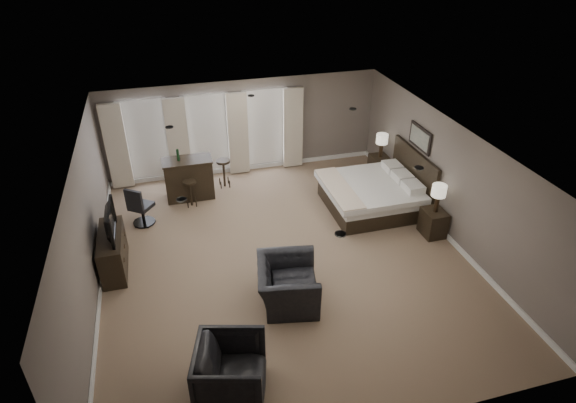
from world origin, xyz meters
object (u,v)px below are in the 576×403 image
object	(u,v)px
lamp_near	(438,198)
nightstand_far	(379,167)
bar_counter	(189,178)
desk_chair	(141,205)
nightstand_near	(433,223)
dresser	(113,252)
bar_stool_right	(224,173)
bed	(372,183)
bar_stool_left	(191,193)
armchair_far	(231,369)
armchair_near	(287,278)
lamp_far	(381,146)
tv	(108,232)

from	to	relation	value
lamp_near	nightstand_far	bearing A→B (deg)	90.00
bar_counter	desk_chair	xyz separation A→B (m)	(-1.19, -0.96, -0.04)
nightstand_near	bar_counter	distance (m)	6.05
dresser	bar_stool_right	size ratio (longest dim) A/B	1.84
bed	bar_counter	size ratio (longest dim) A/B	1.79
lamp_near	desk_chair	size ratio (longest dim) A/B	0.66
bed	bar_stool_right	size ratio (longest dim) A/B	2.86
bar_stool_left	bar_stool_right	size ratio (longest dim) A/B	0.90
bed	armchair_far	world-z (taller)	bed
armchair_near	desk_chair	size ratio (longest dim) A/B	1.26
lamp_far	bar_stool_left	xyz separation A→B (m)	(-5.16, -0.16, -0.60)
nightstand_near	lamp_near	xyz separation A→B (m)	(0.00, 0.00, 0.64)
nightstand_near	lamp_near	size ratio (longest dim) A/B	0.93
bar_counter	dresser	bearing A→B (deg)	-124.86
armchair_far	tv	bearing A→B (deg)	42.19
armchair_near	bar_stool_left	bearing A→B (deg)	30.34
armchair_far	bar_stool_left	distance (m)	5.74
tv	desk_chair	bearing A→B (deg)	-20.26
bed	lamp_near	xyz separation A→B (m)	(0.89, -1.45, 0.24)
lamp_near	armchair_near	bearing A→B (deg)	-161.50
dresser	bar_counter	distance (m)	3.11
lamp_far	armchair_far	xyz separation A→B (m)	(-5.11, -5.89, -0.43)
desk_chair	armchair_near	bearing A→B (deg)	162.63
nightstand_near	armchair_near	size ratio (longest dim) A/B	0.49
nightstand_near	armchair_far	bearing A→B (deg)	-149.66
bed	bar_counter	bearing A→B (deg)	157.94
dresser	nightstand_far	bearing A→B (deg)	18.21
desk_chair	lamp_near	bearing A→B (deg)	-163.15
bar_counter	bar_stool_left	distance (m)	0.47
bed	nightstand_near	bearing A→B (deg)	-58.46
nightstand_far	lamp_far	xyz separation A→B (m)	(0.00, 0.00, 0.64)
lamp_far	dresser	distance (m)	7.30
bar_stool_left	bar_stool_right	xyz separation A→B (m)	(0.96, 0.77, 0.04)
lamp_far	dresser	size ratio (longest dim) A/B	0.46
lamp_near	bar_stool_left	size ratio (longest dim) A/B	0.95
dresser	armchair_far	xyz separation A→B (m)	(1.81, -3.61, 0.10)
bed	nightstand_far	xyz separation A→B (m)	(0.89, 1.45, -0.39)
nightstand_far	bar_counter	xyz separation A→B (m)	(-5.14, 0.27, 0.23)
nightstand_far	tv	world-z (taller)	tv
bed	nightstand_near	world-z (taller)	bed
armchair_near	bar_counter	distance (m)	4.64
bar_stool_left	armchair_far	bearing A→B (deg)	-89.48
nightstand_far	dresser	xyz separation A→B (m)	(-6.92, -2.28, 0.10)
bar_stool_left	bar_counter	bearing A→B (deg)	87.55
tv	bar_counter	distance (m)	3.13
lamp_near	bar_counter	distance (m)	6.06
nightstand_far	armchair_far	bearing A→B (deg)	-130.94
nightstand_near	dresser	world-z (taller)	dresser
dresser	desk_chair	world-z (taller)	desk_chair
bar_counter	tv	bearing A→B (deg)	-124.86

